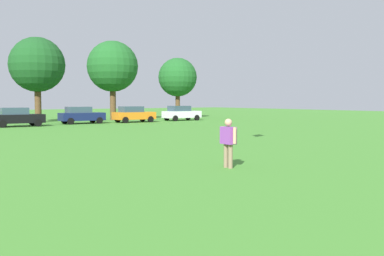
{
  "coord_description": "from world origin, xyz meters",
  "views": [
    {
      "loc": [
        -4.06,
        1.65,
        2.36
      ],
      "look_at": [
        1.6,
        9.83,
        1.72
      ],
      "focal_mm": 40.78,
      "sensor_mm": 36.0,
      "label": 1
    }
  ],
  "objects_px": {
    "tree_right": "(113,67)",
    "tree_center_right": "(37,65)",
    "parked_car_navy_4": "(81,115)",
    "parked_car_black_3": "(17,117)",
    "tree_far_right": "(178,77)",
    "parked_car_orange_5": "(133,114)",
    "parked_car_white_6": "(181,113)",
    "adult_bystander": "(228,139)"
  },
  "relations": [
    {
      "from": "tree_right",
      "to": "tree_center_right",
      "type": "bearing_deg",
      "value": -176.35
    },
    {
      "from": "parked_car_navy_4",
      "to": "parked_car_black_3",
      "type": "bearing_deg",
      "value": -167.91
    },
    {
      "from": "tree_center_right",
      "to": "tree_far_right",
      "type": "xyz_separation_m",
      "value": [
        18.07,
        1.14,
        -0.72
      ]
    },
    {
      "from": "parked_car_black_3",
      "to": "parked_car_navy_4",
      "type": "height_order",
      "value": "same"
    },
    {
      "from": "parked_car_navy_4",
      "to": "parked_car_orange_5",
      "type": "height_order",
      "value": "same"
    },
    {
      "from": "parked_car_white_6",
      "to": "tree_right",
      "type": "distance_m",
      "value": 9.7
    },
    {
      "from": "parked_car_black_3",
      "to": "parked_car_navy_4",
      "type": "distance_m",
      "value": 6.48
    },
    {
      "from": "parked_car_navy_4",
      "to": "tree_center_right",
      "type": "xyz_separation_m",
      "value": [
        -2.8,
        4.93,
        5.12
      ]
    },
    {
      "from": "parked_car_navy_4",
      "to": "parked_car_white_6",
      "type": "xyz_separation_m",
      "value": [
        11.76,
        -0.1,
        0.0
      ]
    },
    {
      "from": "parked_car_white_6",
      "to": "tree_center_right",
      "type": "distance_m",
      "value": 16.23
    },
    {
      "from": "parked_car_white_6",
      "to": "tree_far_right",
      "type": "distance_m",
      "value": 8.35
    },
    {
      "from": "parked_car_white_6",
      "to": "parked_car_orange_5",
      "type": "bearing_deg",
      "value": -175.54
    },
    {
      "from": "parked_car_navy_4",
      "to": "tree_center_right",
      "type": "distance_m",
      "value": 7.64
    },
    {
      "from": "tree_far_right",
      "to": "parked_car_white_6",
      "type": "bearing_deg",
      "value": -119.65
    },
    {
      "from": "tree_center_right",
      "to": "parked_car_navy_4",
      "type": "bearing_deg",
      "value": -60.43
    },
    {
      "from": "parked_car_black_3",
      "to": "tree_center_right",
      "type": "relative_size",
      "value": 0.49
    },
    {
      "from": "parked_car_white_6",
      "to": "tree_far_right",
      "type": "height_order",
      "value": "tree_far_right"
    },
    {
      "from": "adult_bystander",
      "to": "parked_car_navy_4",
      "type": "distance_m",
      "value": 30.54
    },
    {
      "from": "adult_bystander",
      "to": "parked_car_orange_5",
      "type": "relative_size",
      "value": 0.4
    },
    {
      "from": "tree_far_right",
      "to": "parked_car_black_3",
      "type": "bearing_deg",
      "value": -161.03
    },
    {
      "from": "adult_bystander",
      "to": "parked_car_black_3",
      "type": "relative_size",
      "value": 0.4
    },
    {
      "from": "adult_bystander",
      "to": "parked_car_navy_4",
      "type": "xyz_separation_m",
      "value": [
        5.89,
        29.97,
        -0.16
      ]
    },
    {
      "from": "parked_car_white_6",
      "to": "tree_far_right",
      "type": "relative_size",
      "value": 0.55
    },
    {
      "from": "parked_car_black_3",
      "to": "parked_car_white_6",
      "type": "xyz_separation_m",
      "value": [
        18.09,
        1.26,
        0.0
      ]
    },
    {
      "from": "parked_car_navy_4",
      "to": "tree_far_right",
      "type": "xyz_separation_m",
      "value": [
        15.27,
        6.07,
        4.4
      ]
    },
    {
      "from": "adult_bystander",
      "to": "tree_far_right",
      "type": "bearing_deg",
      "value": 150.46
    },
    {
      "from": "adult_bystander",
      "to": "tree_far_right",
      "type": "height_order",
      "value": "tree_far_right"
    },
    {
      "from": "parked_car_white_6",
      "to": "tree_center_right",
      "type": "relative_size",
      "value": 0.49
    },
    {
      "from": "parked_car_orange_5",
      "to": "tree_right",
      "type": "xyz_separation_m",
      "value": [
        0.46,
        6.08,
        5.35
      ]
    },
    {
      "from": "parked_car_navy_4",
      "to": "parked_car_white_6",
      "type": "bearing_deg",
      "value": -0.48
    },
    {
      "from": "parked_car_orange_5",
      "to": "tree_right",
      "type": "distance_m",
      "value": 8.11
    },
    {
      "from": "parked_car_black_3",
      "to": "tree_right",
      "type": "bearing_deg",
      "value": 29.2
    },
    {
      "from": "tree_center_right",
      "to": "tree_far_right",
      "type": "relative_size",
      "value": 1.14
    },
    {
      "from": "parked_car_orange_5",
      "to": "parked_car_white_6",
      "type": "xyz_separation_m",
      "value": [
        6.31,
        0.49,
        0.0
      ]
    },
    {
      "from": "adult_bystander",
      "to": "parked_car_orange_5",
      "type": "bearing_deg",
      "value": 159.78
    },
    {
      "from": "adult_bystander",
      "to": "parked_car_orange_5",
      "type": "distance_m",
      "value": 31.49
    },
    {
      "from": "parked_car_white_6",
      "to": "tree_right",
      "type": "relative_size",
      "value": 0.47
    },
    {
      "from": "tree_center_right",
      "to": "parked_car_orange_5",
      "type": "bearing_deg",
      "value": -33.8
    },
    {
      "from": "parked_car_white_6",
      "to": "tree_right",
      "type": "height_order",
      "value": "tree_right"
    },
    {
      "from": "adult_bystander",
      "to": "tree_center_right",
      "type": "distance_m",
      "value": 35.38
    },
    {
      "from": "parked_car_black_3",
      "to": "parked_car_orange_5",
      "type": "height_order",
      "value": "same"
    },
    {
      "from": "adult_bystander",
      "to": "parked_car_orange_5",
      "type": "height_order",
      "value": "adult_bystander"
    }
  ]
}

